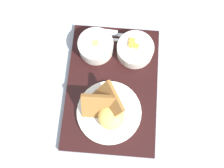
# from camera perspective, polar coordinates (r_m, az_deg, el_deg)

# --- Properties ---
(ground_plane) EXTENTS (4.00, 4.00, 0.00)m
(ground_plane) POSITION_cam_1_polar(r_m,az_deg,el_deg) (0.93, -0.00, -0.89)
(ground_plane) COLOR #99A3AD
(serving_tray) EXTENTS (0.44, 0.32, 0.02)m
(serving_tray) POSITION_cam_1_polar(r_m,az_deg,el_deg) (0.92, -0.00, -0.73)
(serving_tray) COLOR black
(serving_tray) RESTS_ON ground_plane
(bowl_salad) EXTENTS (0.12, 0.12, 0.05)m
(bowl_salad) POSITION_cam_1_polar(r_m,az_deg,el_deg) (0.93, 4.73, 7.05)
(bowl_salad) COLOR silver
(bowl_salad) RESTS_ON serving_tray
(bowl_soup) EXTENTS (0.12, 0.12, 0.05)m
(bowl_soup) POSITION_cam_1_polar(r_m,az_deg,el_deg) (0.93, -3.32, 7.75)
(bowl_soup) COLOR silver
(bowl_soup) RESTS_ON serving_tray
(plate_main) EXTENTS (0.20, 0.20, 0.09)m
(plate_main) POSITION_cam_1_polar(r_m,az_deg,el_deg) (0.87, -0.75, -5.65)
(plate_main) COLOR silver
(plate_main) RESTS_ON serving_tray
(knife) EXTENTS (0.03, 0.18, 0.02)m
(knife) POSITION_cam_1_polar(r_m,az_deg,el_deg) (0.97, -0.61, 10.37)
(knife) COLOR silver
(knife) RESTS_ON serving_tray
(spoon) EXTENTS (0.03, 0.13, 0.01)m
(spoon) POSITION_cam_1_polar(r_m,az_deg,el_deg) (0.96, 1.56, 8.84)
(spoon) COLOR silver
(spoon) RESTS_ON serving_tray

